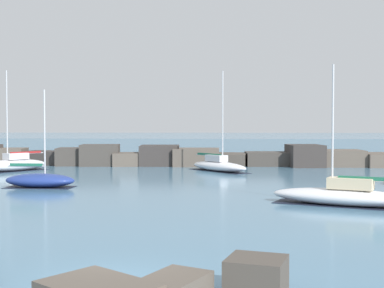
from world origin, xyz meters
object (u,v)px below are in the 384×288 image
at_px(sailboat_moored_0, 40,180).
at_px(sailboat_moored_1, 218,165).
at_px(sailboat_moored_3, 13,164).
at_px(sailboat_moored_4, 344,195).

height_order(sailboat_moored_0, sailboat_moored_1, sailboat_moored_1).
relative_size(sailboat_moored_0, sailboat_moored_3, 0.72).
distance_m(sailboat_moored_1, sailboat_moored_4, 23.60).
xyz_separation_m(sailboat_moored_0, sailboat_moored_3, (-7.50, 13.57, 0.14)).
bearing_deg(sailboat_moored_0, sailboat_moored_1, 47.94).
bearing_deg(sailboat_moored_1, sailboat_moored_3, -177.04).
height_order(sailboat_moored_0, sailboat_moored_3, sailboat_moored_3).
relative_size(sailboat_moored_3, sailboat_moored_4, 1.18).
xyz_separation_m(sailboat_moored_0, sailboat_moored_1, (13.21, 14.64, 0.06)).
xyz_separation_m(sailboat_moored_1, sailboat_moored_4, (7.47, -22.38, -0.02)).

